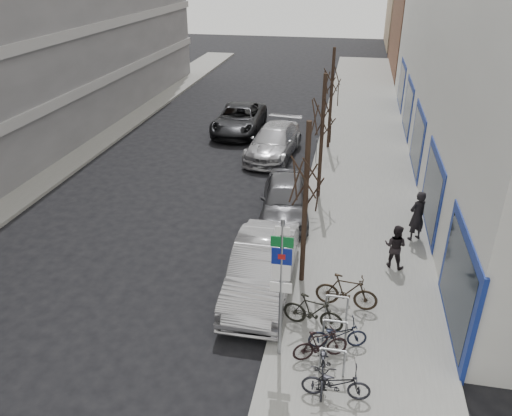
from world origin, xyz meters
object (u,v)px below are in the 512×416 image
at_px(meter_mid, 305,194).
at_px(pedestrian_near, 417,216).
at_px(tree_near, 307,167).
at_px(tree_mid, 323,108).
at_px(parked_car_mid, 285,198).
at_px(highway_sign_pole, 281,282).
at_px(pedestrian_far, 395,246).
at_px(parked_car_front, 262,269).
at_px(lane_car, 239,119).
at_px(bike_mid_curb, 338,332).
at_px(bike_far_curb, 336,381).
at_px(meter_front, 286,267).
at_px(tree_far, 333,75).
at_px(bike_near_right, 320,344).
at_px(meter_back, 317,148).
at_px(bike_rack, 335,330).
at_px(bike_mid_inner, 313,312).
at_px(parked_car_back, 274,142).
at_px(bike_far_inner, 347,291).
at_px(bike_near_left, 323,365).

height_order(meter_mid, pedestrian_near, pedestrian_near).
relative_size(tree_near, tree_mid, 1.00).
bearing_deg(meter_mid, parked_car_mid, -150.87).
bearing_deg(highway_sign_pole, pedestrian_far, 57.23).
relative_size(parked_car_front, lane_car, 0.90).
distance_m(meter_mid, lane_car, 11.37).
distance_m(bike_mid_curb, bike_far_curb, 1.74).
relative_size(meter_mid, pedestrian_far, 0.80).
bearing_deg(meter_front, tree_far, 88.09).
bearing_deg(bike_near_right, meter_back, -18.38).
distance_m(bike_rack, pedestrian_near, 6.87).
bearing_deg(bike_mid_inner, bike_mid_curb, -121.38).
distance_m(bike_rack, parked_car_back, 14.89).
bearing_deg(lane_car, meter_mid, -64.33).
height_order(tree_far, bike_far_curb, tree_far).
distance_m(bike_far_inner, pedestrian_near, 5.19).
height_order(tree_near, bike_far_inner, tree_near).
height_order(highway_sign_pole, bike_mid_curb, highway_sign_pole).
relative_size(tree_mid, bike_mid_inner, 3.09).
bearing_deg(meter_front, bike_near_right, -66.06).
bearing_deg(meter_front, bike_near_left, -68.94).
xyz_separation_m(tree_far, bike_far_curb, (1.33, -17.69, -3.45)).
bearing_deg(parked_car_back, tree_mid, -54.94).
xyz_separation_m(bike_near_right, parked_car_mid, (-2.07, 8.05, 0.21)).
xyz_separation_m(tree_near, meter_mid, (-0.45, 5.00, -3.19)).
height_order(tree_near, parked_car_mid, tree_near).
bearing_deg(highway_sign_pole, meter_mid, 91.68).
relative_size(parked_car_front, pedestrian_near, 2.66).
bearing_deg(parked_car_back, highway_sign_pole, -74.59).
distance_m(bike_near_left, parked_car_mid, 9.12).
xyz_separation_m(tree_far, lane_car, (-5.54, 2.17, -3.30)).
distance_m(tree_mid, pedestrian_far, 6.69).
bearing_deg(bike_rack, meter_front, 124.51).
xyz_separation_m(bike_near_left, bike_near_right, (-0.13, 0.80, -0.06)).
xyz_separation_m(bike_mid_inner, parked_car_back, (-3.37, 13.72, 0.11)).
xyz_separation_m(bike_mid_curb, bike_far_inner, (0.17, 1.79, 0.08)).
xyz_separation_m(tree_far, bike_near_left, (1.00, -17.27, -3.44)).
height_order(bike_near_right, bike_far_inner, bike_far_inner).
xyz_separation_m(highway_sign_pole, bike_rack, (1.40, 0.61, -1.80)).
bearing_deg(parked_car_back, bike_far_curb, -70.09).
bearing_deg(pedestrian_far, highway_sign_pole, 78.67).
distance_m(bike_mid_curb, parked_car_back, 14.97).
height_order(tree_far, parked_car_mid, tree_far).
relative_size(bike_far_curb, parked_car_mid, 0.34).
height_order(meter_front, pedestrian_near, pedestrian_near).
bearing_deg(lane_car, pedestrian_far, -59.22).
distance_m(parked_car_mid, pedestrian_near, 5.16).
bearing_deg(tree_mid, meter_mid, -106.70).
distance_m(tree_far, parked_car_front, 14.10).
xyz_separation_m(bike_mid_inner, lane_car, (-6.11, 17.44, 0.11)).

